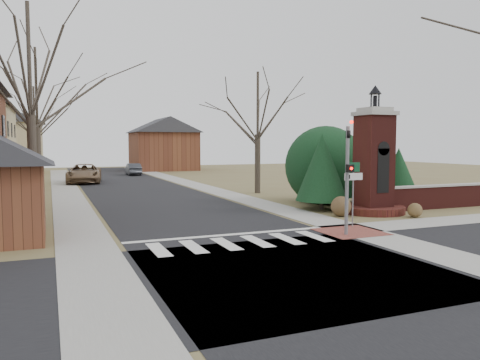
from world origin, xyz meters
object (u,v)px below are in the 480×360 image
pickup_truck (84,173)px  distant_car (133,169)px  sign_post (353,181)px  brick_gate_monument (374,171)px  traffic_signal_pole (348,169)px

pickup_truck → distant_car: size_ratio=1.54×
sign_post → distant_car: sign_post is taller
pickup_truck → distant_car: (5.87, 9.07, -0.19)m
brick_gate_monument → pickup_truck: size_ratio=1.05×
traffic_signal_pole → distant_car: size_ratio=1.12×
traffic_signal_pole → distant_car: traffic_signal_pole is taller
traffic_signal_pole → brick_gate_monument: 6.47m
sign_post → distant_car: (-3.12, 36.98, -1.29)m
sign_post → distant_car: 37.13m
traffic_signal_pole → pickup_truck: size_ratio=0.73×
brick_gate_monument → distant_car: 34.63m
traffic_signal_pole → distant_car: bearing=92.7°
pickup_truck → distant_car: 10.81m
sign_post → pickup_truck: size_ratio=0.45×
traffic_signal_pole → brick_gate_monument: brick_gate_monument is taller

